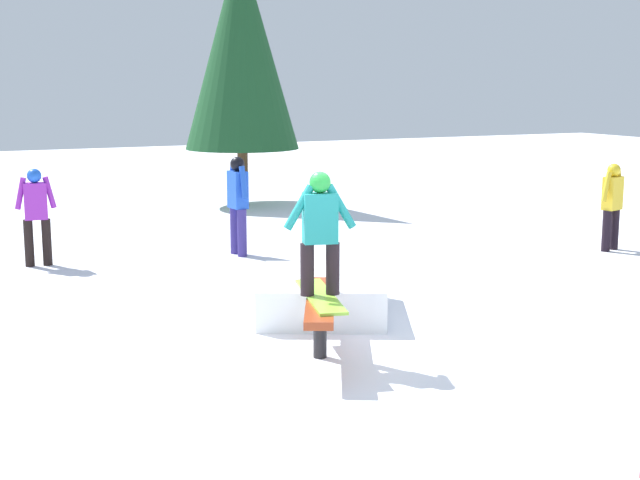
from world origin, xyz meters
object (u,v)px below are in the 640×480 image
object	(u,v)px
rail_feature	(320,307)
main_rider_on_rail	(320,237)
bystander_blue	(238,200)
bystander_yellow	(612,202)
pine_tree_near	(241,47)
bystander_purple	(36,212)

from	to	relation	value
rail_feature	main_rider_on_rail	world-z (taller)	main_rider_on_rail
main_rider_on_rail	bystander_blue	xyz separation A→B (m)	(-5.55, 1.14, -0.36)
main_rider_on_rail	bystander_yellow	distance (m)	7.68
bystander_yellow	main_rider_on_rail	bearing A→B (deg)	-172.61
main_rider_on_rail	bystander_blue	bearing A→B (deg)	-176.93
rail_feature	pine_tree_near	distance (m)	12.05
main_rider_on_rail	bystander_blue	size ratio (longest dim) A/B	0.93
main_rider_on_rail	bystander_purple	distance (m)	6.37
bystander_purple	pine_tree_near	size ratio (longest dim) A/B	0.26
bystander_blue	bystander_purple	distance (m)	3.15
bystander_purple	bystander_yellow	bearing A→B (deg)	169.37
bystander_purple	pine_tree_near	xyz separation A→B (m)	(-5.13, 5.28, 2.73)
rail_feature	bystander_purple	bearing A→B (deg)	-135.88
rail_feature	bystander_yellow	world-z (taller)	bystander_yellow
bystander_blue	bystander_purple	bearing A→B (deg)	76.40
bystander_purple	pine_tree_near	bearing A→B (deg)	-129.01
rail_feature	pine_tree_near	world-z (taller)	pine_tree_near
bystander_blue	bystander_yellow	bearing A→B (deg)	-116.08
bystander_purple	rail_feature	bearing A→B (deg)	114.84
pine_tree_near	main_rider_on_rail	bearing A→B (deg)	-16.53
rail_feature	bystander_blue	distance (m)	5.68
bystander_blue	pine_tree_near	size ratio (longest dim) A/B	0.28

